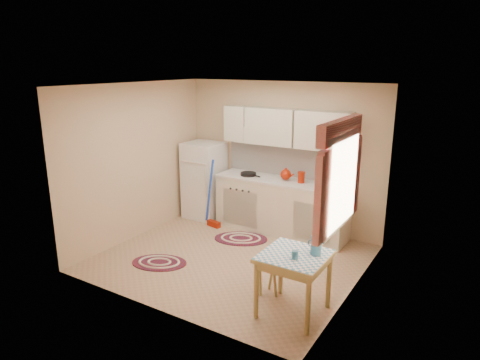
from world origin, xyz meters
The scene contains 14 objects.
room_shell centered at (0.16, 0.24, 1.60)m, with size 3.64×3.60×2.52m.
fridge centered at (-1.39, 1.25, 0.70)m, with size 0.65×0.60×1.40m, color white.
broom centered at (-0.94, 0.90, 0.60)m, with size 0.28×0.12×1.20m, color blue, non-canonical shape.
base_cabinets centered at (0.16, 1.30, 0.44)m, with size 2.25×0.60×0.88m, color beige.
countertop centered at (0.16, 1.30, 0.90)m, with size 2.27×0.62×0.04m, color beige.
frying_pan centered at (-0.45, 1.25, 0.94)m, with size 0.27×0.27×0.05m, color black.
red_kettle centered at (0.23, 1.30, 1.02)m, with size 0.20×0.18×0.20m, color #911905, non-canonical shape.
red_canister centered at (0.51, 1.30, 1.00)m, with size 0.11×0.11×0.16m, color #911905.
table centered at (1.37, -0.82, 0.36)m, with size 0.72×0.72×0.72m, color tan.
stool centered at (0.94, -0.60, 0.21)m, with size 0.32×0.32×0.42m, color #911905.
coffee_pot centered at (1.57, -0.70, 0.87)m, with size 0.15×0.13×0.30m, color #285C7C, non-canonical shape.
mug centered at (1.42, -0.92, 0.77)m, with size 0.07×0.07×0.10m, color #285C7C.
rug_center centered at (-0.25, 0.67, 0.01)m, with size 0.87×0.58×0.02m, color maroon, non-canonical shape.
rug_left centered at (-0.79, -0.69, 0.01)m, with size 0.80×0.53×0.02m, color maroon, non-canonical shape.
Camera 1 is at (3.14, -4.86, 2.79)m, focal length 32.00 mm.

